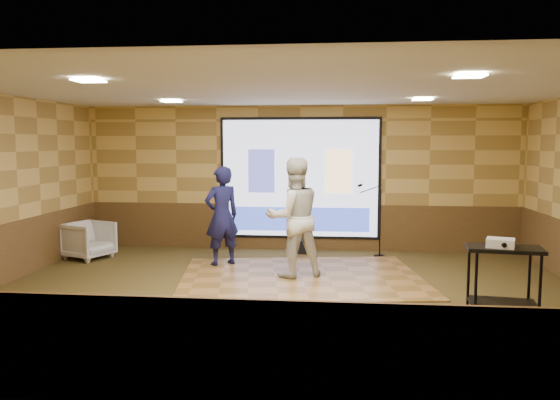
# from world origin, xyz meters

# --- Properties ---
(ground) EXTENTS (9.00, 9.00, 0.00)m
(ground) POSITION_xyz_m (0.00, 0.00, 0.00)
(ground) COLOR #2B3216
(ground) RESTS_ON ground
(room_shell) EXTENTS (9.04, 7.04, 3.02)m
(room_shell) POSITION_xyz_m (0.00, 0.00, 2.09)
(room_shell) COLOR tan
(room_shell) RESTS_ON ground
(wainscot_back) EXTENTS (9.00, 0.04, 0.95)m
(wainscot_back) POSITION_xyz_m (0.00, 3.48, 0.47)
(wainscot_back) COLOR #4D3419
(wainscot_back) RESTS_ON ground
(wainscot_front) EXTENTS (9.00, 0.04, 0.95)m
(wainscot_front) POSITION_xyz_m (0.00, -3.48, 0.47)
(wainscot_front) COLOR #4D3419
(wainscot_front) RESTS_ON ground
(projector_screen) EXTENTS (3.32, 0.06, 2.52)m
(projector_screen) POSITION_xyz_m (0.00, 3.44, 1.47)
(projector_screen) COLOR black
(projector_screen) RESTS_ON room_shell
(downlight_nw) EXTENTS (0.32, 0.32, 0.02)m
(downlight_nw) POSITION_xyz_m (-2.20, 1.80, 2.97)
(downlight_nw) COLOR #FFEEBF
(downlight_nw) RESTS_ON room_shell
(downlight_ne) EXTENTS (0.32, 0.32, 0.02)m
(downlight_ne) POSITION_xyz_m (2.20, 1.80, 2.97)
(downlight_ne) COLOR #FFEEBF
(downlight_ne) RESTS_ON room_shell
(downlight_sw) EXTENTS (0.32, 0.32, 0.02)m
(downlight_sw) POSITION_xyz_m (-2.20, -1.50, 2.97)
(downlight_sw) COLOR #FFEEBF
(downlight_sw) RESTS_ON room_shell
(downlight_se) EXTENTS (0.32, 0.32, 0.02)m
(downlight_se) POSITION_xyz_m (2.20, -1.50, 2.97)
(downlight_se) COLOR #FFEEBF
(downlight_se) RESTS_ON room_shell
(dance_floor) EXTENTS (4.34, 3.55, 0.03)m
(dance_floor) POSITION_xyz_m (0.19, 1.03, 0.01)
(dance_floor) COLOR olive
(dance_floor) RESTS_ON ground
(player_left) EXTENTS (0.78, 0.73, 1.79)m
(player_left) POSITION_xyz_m (-1.30, 1.78, 0.92)
(player_left) COLOR #151542
(player_left) RESTS_ON dance_floor
(player_right) EXTENTS (1.17, 1.06, 1.97)m
(player_right) POSITION_xyz_m (0.06, 1.05, 1.01)
(player_right) COLOR beige
(player_right) RESTS_ON dance_floor
(av_table) EXTENTS (0.90, 0.47, 0.95)m
(av_table) POSITION_xyz_m (2.84, -0.90, 0.66)
(av_table) COLOR black
(av_table) RESTS_ON ground
(projector) EXTENTS (0.40, 0.36, 0.11)m
(projector) POSITION_xyz_m (2.78, -0.92, 1.00)
(projector) COLOR silver
(projector) RESTS_ON av_table
(mic_stand) EXTENTS (0.57, 0.23, 1.44)m
(mic_stand) POSITION_xyz_m (1.56, 2.91, 0.49)
(mic_stand) COLOR black
(mic_stand) RESTS_ON ground
(banquet_chair) EXTENTS (1.02, 1.01, 0.72)m
(banquet_chair) POSITION_xyz_m (-4.00, 2.14, 0.36)
(banquet_chair) COLOR gray
(banquet_chair) RESTS_ON ground
(duffel_bag) EXTENTS (0.42, 0.28, 0.26)m
(duffel_bag) POSITION_xyz_m (0.06, 3.09, 0.13)
(duffel_bag) COLOR black
(duffel_bag) RESTS_ON ground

